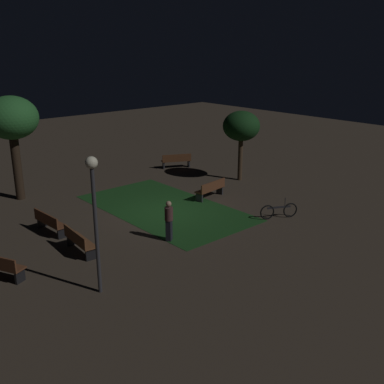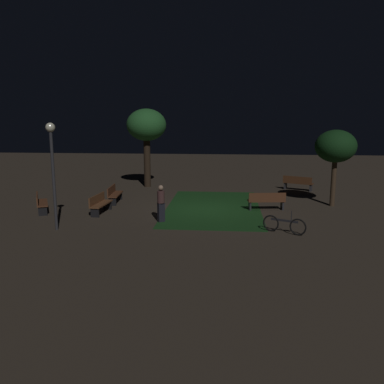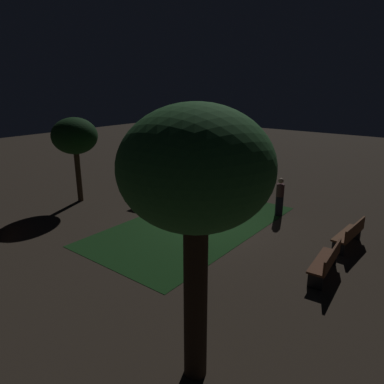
{
  "view_description": "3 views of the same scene",
  "coord_description": "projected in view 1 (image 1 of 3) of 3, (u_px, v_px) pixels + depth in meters",
  "views": [
    {
      "loc": [
        15.17,
        -11.78,
        7.18
      ],
      "look_at": [
        0.83,
        0.89,
        0.99
      ],
      "focal_mm": 42.35,
      "sensor_mm": 36.0,
      "label": 1
    },
    {
      "loc": [
        19.13,
        1.0,
        4.45
      ],
      "look_at": [
        -0.46,
        -0.7,
        0.78
      ],
      "focal_mm": 37.4,
      "sensor_mm": 36.0,
      "label": 2
    },
    {
      "loc": [
        -10.55,
        -7.38,
        5.25
      ],
      "look_at": [
        0.19,
        0.99,
        1.06
      ],
      "focal_mm": 32.88,
      "sensor_mm": 36.0,
      "label": 3
    }
  ],
  "objects": [
    {
      "name": "bench_front_right",
      "position": [
        211.0,
        189.0,
        22.25
      ],
      "size": [
        0.71,
        1.85,
        0.88
      ],
      "color": "brown",
      "rests_on": "ground"
    },
    {
      "name": "bicycle",
      "position": [
        279.0,
        211.0,
        19.67
      ],
      "size": [
        0.84,
        1.59,
        0.93
      ],
      "color": "black",
      "rests_on": "ground"
    },
    {
      "name": "grass_lawn",
      "position": [
        165.0,
        208.0,
        21.03
      ],
      "size": [
        8.45,
        4.62,
        0.01
      ],
      "primitive_type": "cube",
      "color": "#194219",
      "rests_on": "ground"
    },
    {
      "name": "pedestrian",
      "position": [
        169.0,
        220.0,
        17.27
      ],
      "size": [
        0.32,
        0.34,
        1.61
      ],
      "color": "black",
      "rests_on": "ground"
    },
    {
      "name": "bench_front_left",
      "position": [
        79.0,
        240.0,
        16.34
      ],
      "size": [
        1.83,
        0.6,
        0.88
      ],
      "color": "brown",
      "rests_on": "ground"
    },
    {
      "name": "lamp_post_plaza_west",
      "position": [
        94.0,
        202.0,
        12.97
      ],
      "size": [
        0.36,
        0.36,
        4.26
      ],
      "color": "#333338",
      "rests_on": "ground"
    },
    {
      "name": "ground_plane",
      "position": [
        165.0,
        213.0,
        20.45
      ],
      "size": [
        60.0,
        60.0,
        0.0
      ],
      "primitive_type": "plane",
      "color": "#3D3328"
    },
    {
      "name": "bench_near_trees",
      "position": [
        176.0,
        160.0,
        27.81
      ],
      "size": [
        1.23,
        1.83,
        0.88
      ],
      "color": "#512D19",
      "rests_on": "ground"
    },
    {
      "name": "tree_right_canopy",
      "position": [
        241.0,
        127.0,
        24.54
      ],
      "size": [
        2.02,
        2.02,
        3.86
      ],
      "color": "#423021",
      "rests_on": "ground"
    },
    {
      "name": "tree_lawn_side",
      "position": [
        11.0,
        120.0,
        21.12
      ],
      "size": [
        2.51,
        2.51,
        5.01
      ],
      "color": "#2D2116",
      "rests_on": "ground"
    },
    {
      "name": "bench_by_lamp",
      "position": [
        49.0,
        222.0,
        18.06
      ],
      "size": [
        1.83,
        0.6,
        0.88
      ],
      "color": "brown",
      "rests_on": "ground"
    }
  ]
}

